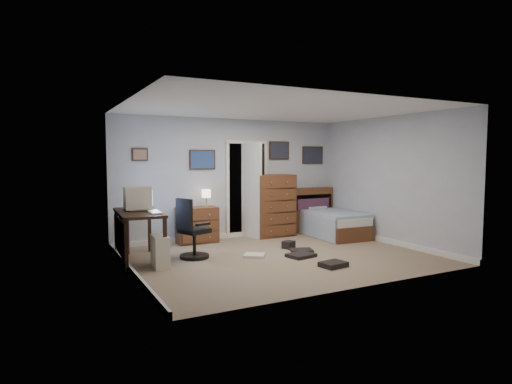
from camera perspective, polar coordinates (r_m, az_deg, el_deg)
floor at (r=7.42m, az=3.13°, el=-8.65°), size 5.00×4.00×0.02m
computer_desk at (r=7.22m, az=-16.14°, el=-4.01°), size 0.74×1.46×0.82m
crt_monitor at (r=7.34m, az=-15.50°, el=-0.78°), size 0.45×0.42×0.39m
keyboard at (r=6.91m, az=-13.33°, el=-2.65°), size 0.19×0.45×0.03m
pc_tower at (r=6.82m, az=-12.65°, el=-7.74°), size 0.25×0.47×0.49m
office_chair at (r=7.26m, az=-8.58°, el=-5.73°), size 0.64×0.64×1.02m
media_stack at (r=7.89m, az=-17.18°, el=-5.32°), size 0.15×0.15×0.72m
low_dresser at (r=8.59m, az=-7.86°, el=-4.39°), size 0.81×0.43×0.71m
table_lamp at (r=8.58m, az=-6.65°, el=-0.28°), size 0.18×0.18×0.35m
doorway at (r=9.42m, az=-2.04°, el=0.40°), size 0.96×1.12×2.05m
tall_dresser at (r=9.23m, az=2.20°, el=-1.80°), size 0.93×0.58×1.33m
headboard_bookcase at (r=9.89m, az=7.23°, el=-2.17°), size 1.13×0.33×1.00m
bed at (r=9.44m, az=9.85°, el=-4.10°), size 1.02×1.81×0.58m
wall_posters at (r=9.23m, az=-0.02°, el=4.94°), size 4.38×0.04×0.60m
floor_clutter at (r=7.40m, az=5.88°, el=-8.35°), size 1.42×1.78×0.14m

